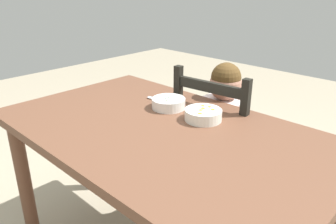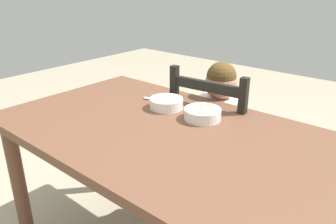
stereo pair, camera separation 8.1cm
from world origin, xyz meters
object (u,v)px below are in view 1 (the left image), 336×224
dining_table (162,150)px  dining_chair (220,152)px  spoon (154,98)px  bowl_of_peas (169,103)px  child_figure (220,123)px  bowl_of_carrots (203,114)px

dining_table → dining_chair: 0.53m
dining_table → spoon: spoon is taller
spoon → dining_table: bearing=-39.3°
bowl_of_peas → dining_table: bearing=-54.1°
dining_chair → child_figure: child_figure is taller
bowl_of_peas → dining_chair: bearing=69.7°
dining_table → spoon: 0.37m
spoon → bowl_of_carrots: bearing=-6.5°
dining_table → bowl_of_peas: 0.26m
dining_chair → bowl_of_peas: dining_chair is taller
dining_table → bowl_of_carrots: bowl_of_carrots is taller
bowl_of_peas → bowl_of_carrots: 0.21m
dining_table → dining_chair: (-0.02, 0.48, -0.21)m
dining_chair → spoon: bearing=-134.1°
dining_chair → bowl_of_peas: size_ratio=5.84×
bowl_of_carrots → spoon: 0.35m
dining_chair → dining_table: bearing=-87.2°
child_figure → spoon: child_figure is taller
dining_table → bowl_of_peas: bearing=125.9°
dining_table → child_figure: size_ratio=1.51×
bowl_of_carrots → dining_chair: bearing=108.7°
child_figure → bowl_of_peas: (-0.11, -0.29, 0.17)m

